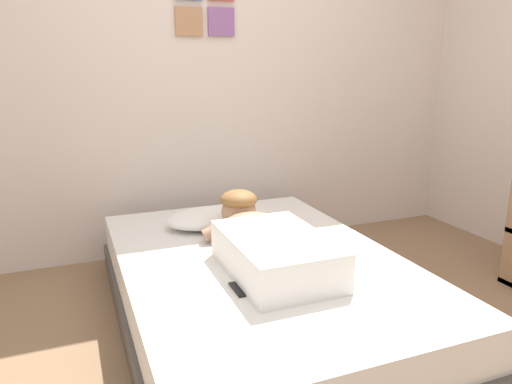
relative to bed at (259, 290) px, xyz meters
name	(u,v)px	position (x,y,z in m)	size (l,w,h in m)	color
ground_plane	(316,372)	(0.07, -0.48, -0.18)	(11.97, 11.97, 0.00)	#8C6B4C
back_wall	(203,70)	(0.07, 1.20, 1.07)	(3.98, 0.12, 2.50)	silver
bed	(259,290)	(0.00, 0.00, 0.00)	(1.35, 1.99, 0.36)	#4C4742
pillow	(211,218)	(-0.09, 0.53, 0.24)	(0.52, 0.32, 0.11)	white
person_lying	(264,241)	(0.00, -0.07, 0.29)	(0.43, 0.92, 0.27)	white
coffee_cup	(262,217)	(0.21, 0.48, 0.22)	(0.12, 0.09, 0.07)	white
cell_phone	(241,289)	(-0.21, -0.31, 0.19)	(0.07, 0.14, 0.01)	black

